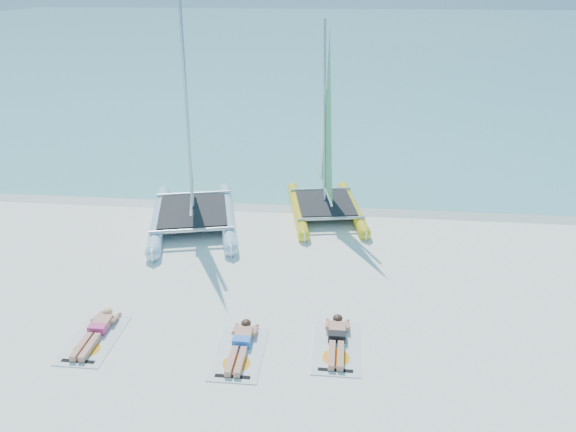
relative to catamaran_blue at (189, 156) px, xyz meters
name	(u,v)px	position (x,y,z in m)	size (l,w,h in m)	color
ground	(248,287)	(2.40, -3.78, -2.16)	(140.00, 140.00, 0.00)	white
sea	(332,35)	(2.40, 59.22, -2.16)	(140.00, 115.00, 0.01)	#7DD0CB
wet_sand_strip	(276,204)	(2.40, 1.72, -2.16)	(140.00, 1.40, 0.01)	beige
catamaran_blue	(189,156)	(0.00, 0.00, 0.00)	(3.74, 5.76, 7.24)	#B8D7F2
catamaran_yellow	(325,152)	(4.02, 1.57, -0.22)	(2.94, 4.98, 6.18)	yellow
towel_a	(94,340)	(-0.54, -6.31, -2.15)	(1.00, 1.85, 0.02)	silver
sunbather_a	(97,330)	(-0.54, -6.12, -2.04)	(0.37, 1.73, 0.26)	tan
towel_b	(240,353)	(2.67, -6.45, -2.15)	(1.00, 1.85, 0.02)	silver
sunbather_b	(241,343)	(2.67, -6.26, -2.04)	(0.37, 1.73, 0.26)	tan
towel_c	(336,348)	(4.66, -6.05, -2.15)	(1.00, 1.85, 0.02)	silver
sunbather_c	(337,338)	(4.66, -5.86, -2.04)	(0.37, 1.73, 0.26)	tan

